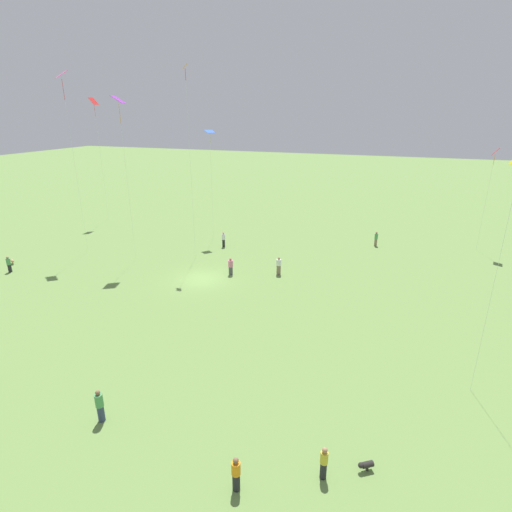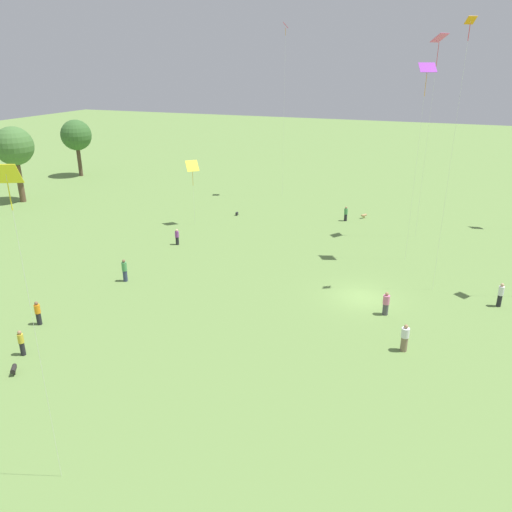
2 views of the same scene
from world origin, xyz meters
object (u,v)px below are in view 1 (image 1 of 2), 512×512
person_1 (100,406)px  person_8 (324,463)px  person_2 (279,266)px  kite_7 (186,89)px  person_7 (236,474)px  kite_0 (210,136)px  kite_8 (119,105)px  person_0 (376,239)px  dog_1 (366,465)px  kite_6 (94,106)px  person_4 (231,267)px  kite_3 (495,155)px  person_5 (9,264)px  kite_4 (62,81)px  dog_0 (12,261)px  person_3 (224,239)px

person_1 → person_8: person_1 is taller
person_2 → kite_7: bearing=140.8°
person_7 → kite_0: (16.29, -31.49, 11.35)m
person_8 → kite_8: 34.35m
person_0 → dog_1: (-2.06, 32.34, -0.53)m
person_8 → kite_6: bearing=65.5°
kite_7 → person_1: bearing=29.5°
person_2 → kite_6: size_ratio=0.11×
person_7 → person_8: bearing=36.6°
kite_8 → person_4: bearing=-64.0°
kite_0 → dog_1: bearing=-58.5°
kite_0 → kite_3: bearing=6.7°
person_2 → kite_7: 18.69m
person_4 → person_5: person_4 is taller
person_1 → kite_7: size_ratio=0.10×
person_4 → kite_4: size_ratio=0.09×
person_5 → kite_0: (-13.82, -17.03, 11.39)m
dog_1 → person_5: bearing=36.6°
kite_4 → person_1: bearing=32.8°
kite_6 → person_4: bearing=-80.6°
person_2 → kite_8: bearing=152.9°
person_1 → person_0: bearing=-61.9°
person_0 → person_1: bearing=70.0°
person_2 → kite_3: 25.96m
kite_8 → person_8: bearing=-101.8°
person_2 → person_4: size_ratio=1.05×
kite_7 → person_2: bearing=95.2°
person_1 → person_4: size_ratio=1.09×
person_5 → kite_6: kite_6 is taller
kite_7 → dog_1: 33.51m
kite_0 → person_0: bearing=5.7°
person_2 → dog_0: (26.61, 6.76, -0.54)m
person_0 → person_2: (8.10, 12.21, 0.01)m
person_1 → person_5: 25.78m
kite_4 → kite_7: 12.69m
person_1 → person_3: size_ratio=1.03×
person_4 → person_8: person_4 is taller
kite_3 → kite_0: bearing=-21.8°
person_1 → dog_0: (23.86, -14.89, -0.59)m
kite_7 → kite_3: bearing=127.9°
person_2 → person_4: 4.62m
person_1 → kite_7: 28.73m
person_4 → kite_4: kite_4 is taller
person_4 → person_8: (-12.80, 19.49, 0.00)m
person_0 → kite_0: bearing=8.5°
kite_0 → kite_4: (11.09, 9.47, 5.38)m
person_1 → kite_6: (26.66, -33.11, 14.63)m
person_0 → person_3: 17.75m
kite_0 → dog_0: size_ratio=17.28×
person_7 → kite_3: 41.32m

